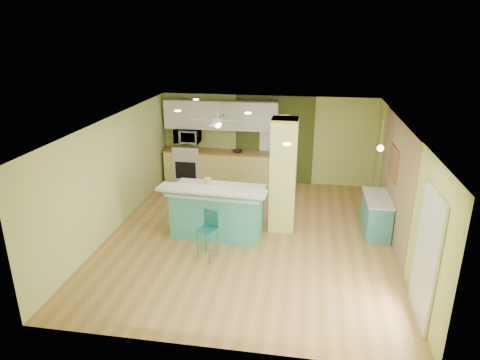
% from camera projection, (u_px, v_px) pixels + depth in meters
% --- Properties ---
extents(floor, '(6.00, 7.00, 0.01)m').
position_uv_depth(floor, '(250.00, 236.00, 9.30)').
color(floor, olive).
rests_on(floor, ground).
extents(ceiling, '(6.00, 7.00, 0.01)m').
position_uv_depth(ceiling, '(251.00, 122.00, 8.45)').
color(ceiling, white).
rests_on(ceiling, wall_back).
extents(wall_back, '(6.00, 0.01, 2.50)m').
position_uv_depth(wall_back, '(267.00, 140.00, 12.13)').
color(wall_back, '#B7C268').
rests_on(wall_back, floor).
extents(wall_front, '(6.00, 0.01, 2.50)m').
position_uv_depth(wall_front, '(213.00, 272.00, 5.62)').
color(wall_front, '#B7C268').
rests_on(wall_front, floor).
extents(wall_left, '(0.01, 7.00, 2.50)m').
position_uv_depth(wall_left, '(114.00, 174.00, 9.33)').
color(wall_left, '#B7C268').
rests_on(wall_left, floor).
extents(wall_right, '(0.01, 7.00, 2.50)m').
position_uv_depth(wall_right, '(401.00, 190.00, 8.42)').
color(wall_right, '#B7C268').
rests_on(wall_right, floor).
extents(wood_panel, '(0.02, 3.40, 2.50)m').
position_uv_depth(wood_panel, '(395.00, 180.00, 8.98)').
color(wood_panel, olive).
rests_on(wood_panel, floor).
extents(olive_accent, '(2.20, 0.02, 2.50)m').
position_uv_depth(olive_accent, '(274.00, 140.00, 12.08)').
color(olive_accent, '#414E1F').
rests_on(olive_accent, floor).
extents(interior_door, '(0.82, 0.05, 2.00)m').
position_uv_depth(interior_door, '(274.00, 149.00, 12.14)').
color(interior_door, white).
rests_on(interior_door, floor).
extents(french_door, '(0.04, 1.08, 2.10)m').
position_uv_depth(french_door, '(426.00, 257.00, 6.36)').
color(french_door, silver).
rests_on(french_door, floor).
extents(column, '(0.55, 0.55, 2.50)m').
position_uv_depth(column, '(283.00, 175.00, 9.24)').
color(column, '#B4BF58').
rests_on(column, floor).
extents(kitchen_run, '(3.25, 0.63, 0.94)m').
position_uv_depth(kitchen_run, '(221.00, 167.00, 12.31)').
color(kitchen_run, '#E0D375').
rests_on(kitchen_run, floor).
extents(stove, '(0.76, 0.66, 1.08)m').
position_uv_depth(stove, '(189.00, 166.00, 12.44)').
color(stove, silver).
rests_on(stove, floor).
extents(upper_cabinets, '(3.20, 0.34, 0.80)m').
position_uv_depth(upper_cabinets, '(221.00, 115.00, 11.91)').
color(upper_cabinets, white).
rests_on(upper_cabinets, wall_back).
extents(microwave, '(0.70, 0.48, 0.39)m').
position_uv_depth(microwave, '(187.00, 136.00, 12.15)').
color(microwave, silver).
rests_on(microwave, wall_back).
extents(ceiling_fan, '(1.41, 1.41, 0.61)m').
position_uv_depth(ceiling_fan, '(218.00, 121.00, 10.62)').
color(ceiling_fan, silver).
rests_on(ceiling_fan, ceiling).
extents(pendant_lamp, '(0.14, 0.14, 0.69)m').
position_uv_depth(pendant_lamp, '(380.00, 148.00, 8.96)').
color(pendant_lamp, white).
rests_on(pendant_lamp, ceiling).
extents(wall_decor, '(0.03, 0.90, 0.70)m').
position_uv_depth(wall_decor, '(394.00, 163.00, 9.07)').
color(wall_decor, brown).
rests_on(wall_decor, wood_panel).
extents(peninsula, '(2.27, 1.31, 1.20)m').
position_uv_depth(peninsula, '(217.00, 210.00, 9.19)').
color(peninsula, teal).
rests_on(peninsula, floor).
extents(bar_stool, '(0.42, 0.42, 0.99)m').
position_uv_depth(bar_stool, '(209.00, 227.00, 8.21)').
color(bar_stool, '#1D7685').
rests_on(bar_stool, floor).
extents(side_counter, '(0.54, 1.27, 0.82)m').
position_uv_depth(side_counter, '(376.00, 215.00, 9.34)').
color(side_counter, teal).
rests_on(side_counter, floor).
extents(fruit_bowl, '(0.35, 0.35, 0.07)m').
position_uv_depth(fruit_bowl, '(237.00, 151.00, 12.04)').
color(fruit_bowl, '#331D14').
rests_on(fruit_bowl, kitchen_run).
extents(canister, '(0.15, 0.15, 0.17)m').
position_uv_depth(canister, '(207.00, 182.00, 9.22)').
color(canister, gold).
rests_on(canister, peninsula).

